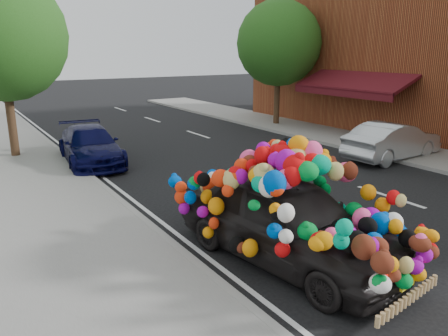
% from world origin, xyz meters
% --- Properties ---
extents(ground, '(100.00, 100.00, 0.00)m').
position_xyz_m(ground, '(0.00, 0.00, 0.00)').
color(ground, black).
rests_on(ground, ground).
extents(sidewalk, '(4.00, 60.00, 0.12)m').
position_xyz_m(sidewalk, '(-4.30, 0.00, 0.06)').
color(sidewalk, gray).
rests_on(sidewalk, ground).
extents(kerb, '(0.15, 60.00, 0.13)m').
position_xyz_m(kerb, '(-2.35, 0.00, 0.07)').
color(kerb, gray).
rests_on(kerb, ground).
extents(footpath_far, '(3.00, 40.00, 0.12)m').
position_xyz_m(footpath_far, '(8.20, 3.00, 0.06)').
color(footpath_far, gray).
rests_on(footpath_far, ground).
extents(lane_markings, '(6.00, 50.00, 0.01)m').
position_xyz_m(lane_markings, '(3.60, 0.00, 0.01)').
color(lane_markings, silver).
rests_on(lane_markings, ground).
extents(tree_near_sidewalk, '(4.20, 4.20, 6.13)m').
position_xyz_m(tree_near_sidewalk, '(-3.80, 9.50, 4.02)').
color(tree_near_sidewalk, '#332114').
rests_on(tree_near_sidewalk, ground).
extents(tree_far_b, '(4.00, 4.00, 5.90)m').
position_xyz_m(tree_far_b, '(8.00, 10.00, 3.89)').
color(tree_far_b, '#332114').
rests_on(tree_far_b, ground).
extents(plush_art_car, '(2.77, 4.85, 2.15)m').
position_xyz_m(plush_art_car, '(-0.86, -1.20, 1.10)').
color(plush_art_car, black).
rests_on(plush_art_car, ground).
extents(navy_sedan, '(2.06, 4.23, 1.19)m').
position_xyz_m(navy_sedan, '(-1.80, 7.47, 0.59)').
color(navy_sedan, black).
rests_on(navy_sedan, ground).
extents(silver_hatchback, '(3.89, 1.53, 1.26)m').
position_xyz_m(silver_hatchback, '(6.98, 2.54, 0.63)').
color(silver_hatchback, '#AEB2B6').
rests_on(silver_hatchback, ground).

